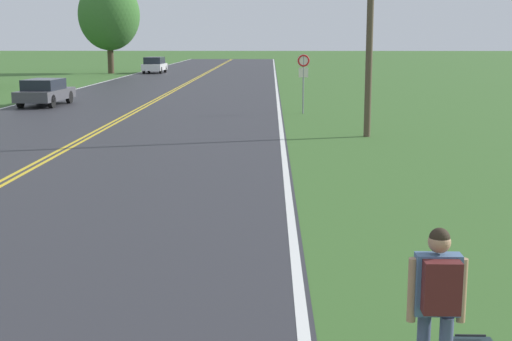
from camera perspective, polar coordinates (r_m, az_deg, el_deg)
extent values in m
cube|color=#4C6B93|center=(7.32, 14.31, -8.81)|extent=(0.45, 0.19, 0.62)
sphere|color=tan|center=(7.19, 14.46, -5.56)|extent=(0.22, 0.22, 0.22)
sphere|color=#2D2319|center=(7.18, 14.48, -5.26)|extent=(0.21, 0.21, 0.21)
cylinder|color=tan|center=(7.29, 12.38, -9.32)|extent=(0.09, 0.09, 0.65)
cylinder|color=tan|center=(7.39, 16.16, -9.20)|extent=(0.09, 0.09, 0.65)
cube|color=#561E1E|center=(7.14, 14.63, -9.05)|extent=(0.36, 0.17, 0.52)
cylinder|color=black|center=(7.69, 16.78, -12.52)|extent=(0.31, 0.03, 0.02)
cylinder|color=gray|center=(33.76, 3.80, 6.87)|extent=(0.07, 0.07, 2.73)
cylinder|color=silver|center=(33.69, 3.83, 8.76)|extent=(0.60, 0.02, 0.60)
torus|color=red|center=(33.68, 3.83, 8.76)|extent=(0.55, 0.07, 0.55)
cube|color=silver|center=(33.71, 3.82, 7.83)|extent=(0.44, 0.02, 0.44)
cylinder|color=brown|center=(25.96, 9.11, 11.72)|extent=(0.24, 0.24, 8.21)
cylinder|color=#473828|center=(74.10, -11.55, 8.86)|extent=(0.61, 0.61, 3.21)
ellipsoid|color=#386B2D|center=(74.11, -11.68, 12.10)|extent=(6.10, 6.10, 7.01)
cylinder|color=black|center=(40.94, -16.90, 5.66)|extent=(0.23, 0.71, 0.70)
cylinder|color=black|center=(40.39, -14.71, 5.70)|extent=(0.23, 0.71, 0.70)
cylinder|color=black|center=(38.42, -18.34, 5.28)|extent=(0.23, 0.71, 0.70)
cylinder|color=black|center=(37.83, -16.02, 5.33)|extent=(0.23, 0.71, 0.70)
cube|color=#47474C|center=(39.37, -16.50, 5.85)|extent=(2.06, 4.48, 0.55)
cube|color=#1E232D|center=(39.16, -16.63, 6.62)|extent=(1.74, 2.50, 0.55)
cylinder|color=black|center=(75.38, -8.57, 8.02)|extent=(0.22, 0.70, 0.70)
cylinder|color=black|center=(75.06, -7.27, 8.04)|extent=(0.22, 0.70, 0.70)
cylinder|color=black|center=(72.85, -8.97, 7.93)|extent=(0.22, 0.70, 0.70)
cylinder|color=black|center=(72.52, -7.63, 7.95)|extent=(0.22, 0.70, 0.70)
cube|color=white|center=(73.94, -8.12, 8.21)|extent=(2.04, 4.23, 0.64)
cube|color=#1E232D|center=(73.91, -8.13, 8.72)|extent=(1.77, 2.97, 0.67)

